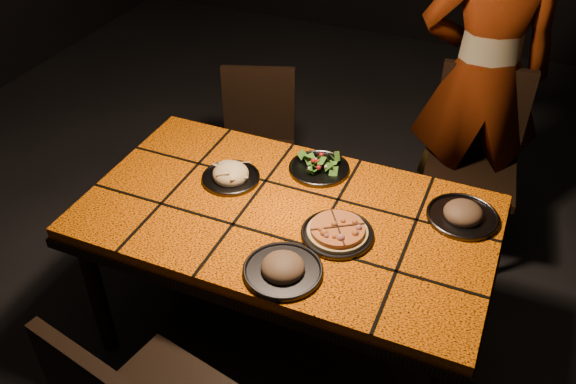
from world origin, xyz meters
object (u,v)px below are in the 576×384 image
at_px(dining_table, 287,227).
at_px(plate_pasta, 231,175).
at_px(chair_far_right, 474,151).
at_px(plate_pizza, 337,232).
at_px(diner, 483,77).
at_px(chair_far_left, 258,137).

bearing_deg(dining_table, plate_pasta, 160.94).
distance_m(chair_far_right, plate_pasta, 1.29).
xyz_separation_m(plate_pizza, plate_pasta, (-0.53, 0.16, 0.00)).
xyz_separation_m(dining_table, plate_pizza, (0.23, -0.06, 0.10)).
xyz_separation_m(chair_far_right, diner, (-0.04, 0.13, 0.35)).
distance_m(chair_far_left, diner, 1.19).
relative_size(chair_far_left, diner, 0.47).
bearing_deg(diner, chair_far_right, 91.11).
height_order(chair_far_right, plate_pizza, chair_far_right).
relative_size(chair_far_left, chair_far_right, 0.88).
bearing_deg(diner, chair_far_left, 0.45).
xyz_separation_m(chair_far_left, plate_pizza, (0.74, -0.86, 0.28)).
distance_m(dining_table, plate_pizza, 0.25).
distance_m(diner, plate_pasta, 1.34).
height_order(dining_table, plate_pasta, plate_pasta).
bearing_deg(chair_far_right, dining_table, -125.97).
xyz_separation_m(diner, plate_pizza, (-0.32, -1.19, -0.14)).
bearing_deg(dining_table, chair_far_right, 59.81).
height_order(plate_pizza, plate_pasta, plate_pasta).
distance_m(dining_table, chair_far_left, 0.97).
bearing_deg(plate_pasta, diner, 50.78).
bearing_deg(plate_pizza, chair_far_right, 71.33).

